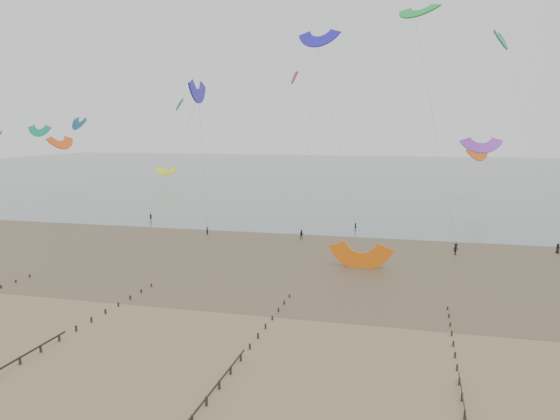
{
  "coord_description": "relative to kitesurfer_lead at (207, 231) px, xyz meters",
  "views": [
    {
      "loc": [
        18.23,
        -48.83,
        19.95
      ],
      "look_at": [
        -1.21,
        28.0,
        8.0
      ],
      "focal_mm": 35.0,
      "sensor_mm": 36.0,
      "label": 1
    }
  ],
  "objects": [
    {
      "name": "kitesurfer_lead",
      "position": [
        0.0,
        0.0,
        0.0
      ],
      "size": [
        0.71,
        0.66,
        1.62
      ],
      "primitive_type": "imported",
      "rotation": [
        0.0,
        0.0,
        2.52
      ],
      "color": "black",
      "rests_on": "ground"
    },
    {
      "name": "kitesurfers",
      "position": [
        57.4,
        4.44,
        0.05
      ],
      "size": [
        117.23,
        21.51,
        1.89
      ],
      "color": "black",
      "rests_on": "ground"
    },
    {
      "name": "grounded_kite",
      "position": [
        30.47,
        -17.39,
        -0.81
      ],
      "size": [
        7.96,
        6.39,
        4.19
      ],
      "primitive_type": null,
      "rotation": [
        1.54,
        0.0,
        -0.06
      ],
      "color": "orange",
      "rests_on": "ground"
    },
    {
      "name": "ground",
      "position": [
        19.73,
        -45.41,
        -0.81
      ],
      "size": [
        500.0,
        500.0,
        0.0
      ],
      "primitive_type": "plane",
      "color": "brown",
      "rests_on": "ground"
    },
    {
      "name": "kites_airborne",
      "position": [
        10.38,
        46.92,
        19.99
      ],
      "size": [
        229.08,
        103.82,
        37.08
      ],
      "color": "yellow",
      "rests_on": "ground"
    },
    {
      "name": "sea_and_shore",
      "position": [
        15.65,
        -11.01,
        -0.8
      ],
      "size": [
        500.0,
        665.0,
        0.03
      ],
      "color": "#475654",
      "rests_on": "ground"
    }
  ]
}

